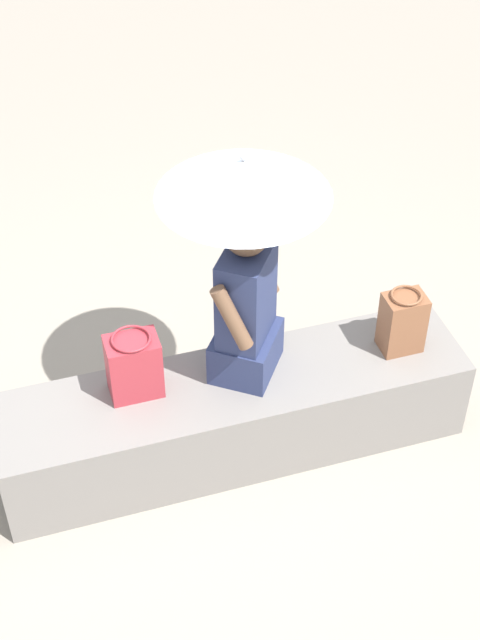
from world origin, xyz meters
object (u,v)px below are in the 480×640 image
(handbag_black, at_px, (402,322))
(tote_bag_canvas, at_px, (134,366))
(parasol, at_px, (243,178))
(person_seated, at_px, (246,307))

(handbag_black, relative_size, tote_bag_canvas, 0.99)
(parasol, relative_size, handbag_black, 3.40)
(handbag_black, bearing_deg, parasol, 168.09)
(parasol, distance_m, tote_bag_canvas, 1.03)
(parasol, distance_m, handbag_black, 1.17)
(parasol, height_order, handbag_black, parasol)
(handbag_black, xyz_separation_m, tote_bag_canvas, (-1.32, 0.09, 0.00))
(parasol, bearing_deg, handbag_black, -11.91)
(person_seated, relative_size, handbag_black, 2.66)
(handbag_black, distance_m, tote_bag_canvas, 1.32)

